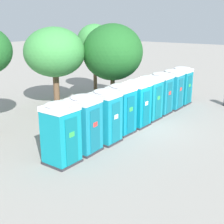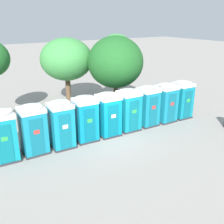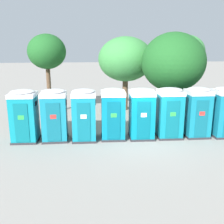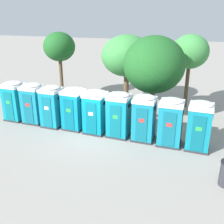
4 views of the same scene
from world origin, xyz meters
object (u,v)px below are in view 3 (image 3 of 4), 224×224
portapotty_0 (24,116)px  portapotty_6 (197,112)px  portapotty_3 (113,114)px  street_tree_2 (126,59)px  portapotty_1 (54,115)px  portapotty_4 (142,113)px  street_tree_1 (47,52)px  street_tree_3 (173,62)px  street_tree_0 (187,52)px  portapotty_2 (84,115)px  portapotty_5 (170,113)px

portapotty_0 → portapotty_6: (8.58, -0.20, 0.00)m
portapotty_3 → street_tree_2: 6.56m
portapotty_1 → portapotty_4: (4.29, -0.15, 0.00)m
portapotty_1 → portapotty_6: same height
portapotty_6 → street_tree_1: bearing=146.2°
portapotty_1 → portapotty_3: (2.86, -0.06, 0.00)m
street_tree_3 → portapotty_0: bearing=-159.0°
street_tree_3 → portapotty_4: bearing=-128.1°
street_tree_1 → street_tree_2: bearing=7.6°
portapotty_0 → portapotty_4: 5.72m
portapotty_4 → portapotty_6: 2.86m
portapotty_3 → street_tree_0: bearing=45.9°
portapotty_0 → portapotty_1: bearing=-0.8°
portapotty_2 → portapotty_4: bearing=-0.6°
portapotty_5 → street_tree_2: (-1.32, 6.04, 2.32)m
portapotty_5 → street_tree_1: size_ratio=0.48×
portapotty_2 → portapotty_3: (1.43, 0.07, -0.00)m
portapotty_3 → portapotty_5: size_ratio=1.00×
portapotty_4 → portapotty_0: bearing=178.3°
portapotty_4 → street_tree_3: bearing=51.9°
portapotty_2 → portapotty_6: bearing=-0.6°
portapotty_0 → street_tree_1: size_ratio=0.48×
portapotty_1 → portapotty_4: size_ratio=1.00×
street_tree_0 → street_tree_2: bearing=-176.4°
portapotty_3 → portapotty_6: same height
portapotty_1 → street_tree_0: street_tree_0 is taller
portapotty_1 → portapotty_2: size_ratio=1.00×
portapotty_0 → portapotty_4: same height
portapotty_2 → portapotty_3: size_ratio=1.00×
portapotty_3 → street_tree_0: street_tree_0 is taller
portapotty_2 → portapotty_4: 2.86m
portapotty_2 → street_tree_0: (7.47, 6.29, 2.77)m
portapotty_1 → street_tree_1: (-0.87, 5.18, 2.83)m
portapotty_0 → portapotty_2: size_ratio=1.00×
portapotty_2 → portapotty_1: bearing=175.0°
portapotty_6 → portapotty_2: bearing=179.4°
portapotty_1 → street_tree_2: bearing=53.2°
portapotty_0 → street_tree_0: street_tree_0 is taller
portapotty_5 → portapotty_6: 1.43m
portapotty_4 → street_tree_2: street_tree_2 is taller
portapotty_0 → street_tree_3: (8.37, 3.21, 2.26)m
street_tree_1 → portapotty_2: bearing=-66.6°
street_tree_1 → street_tree_2: size_ratio=1.02×
portapotty_3 → portapotty_6: size_ratio=1.00×
portapotty_0 → street_tree_0: (10.33, 6.15, 2.77)m
portapotty_3 → portapotty_4: (1.43, -0.10, -0.00)m
street_tree_0 → portapotty_5: bearing=-116.7°
portapotty_5 → street_tree_1: street_tree_1 is taller
street_tree_0 → portapotty_3: bearing=-134.1°
portapotty_6 → street_tree_2: 7.05m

